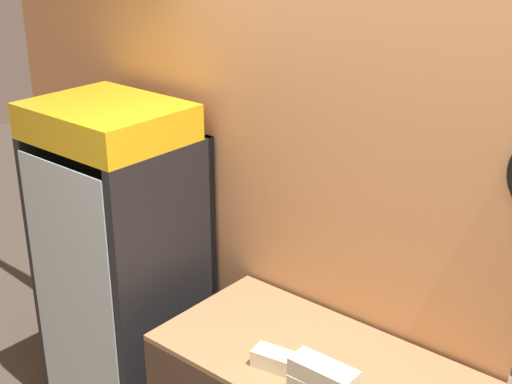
{
  "coord_description": "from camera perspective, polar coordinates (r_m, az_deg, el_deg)",
  "views": [
    {
      "loc": [
        1.36,
        -1.2,
        2.74
      ],
      "look_at": [
        -0.46,
        0.97,
        1.57
      ],
      "focal_mm": 50.0,
      "sensor_mm": 36.0,
      "label": 1
    }
  ],
  "objects": [
    {
      "name": "sandwich_stack_top",
      "position": [
        2.73,
        5.42,
        -14.23
      ],
      "size": [
        0.26,
        0.11,
        0.07
      ],
      "color": "beige",
      "rests_on": "sandwich_stack_middle"
    },
    {
      "name": "beverage_cooler",
      "position": [
        3.89,
        -10.19,
        -4.62
      ],
      "size": [
        0.75,
        0.68,
        1.82
      ],
      "color": "black",
      "rests_on": "ground_plane"
    },
    {
      "name": "sandwich_flat_left",
      "position": [
        3.04,
        1.84,
        -13.36
      ],
      "size": [
        0.24,
        0.13,
        0.07
      ],
      "color": "beige",
      "rests_on": "prep_counter"
    },
    {
      "name": "wall_back",
      "position": [
        3.17,
        10.61,
        -3.9
      ],
      "size": [
        5.2,
        0.09,
        2.7
      ],
      "color": "tan",
      "rests_on": "ground_plane"
    }
  ]
}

